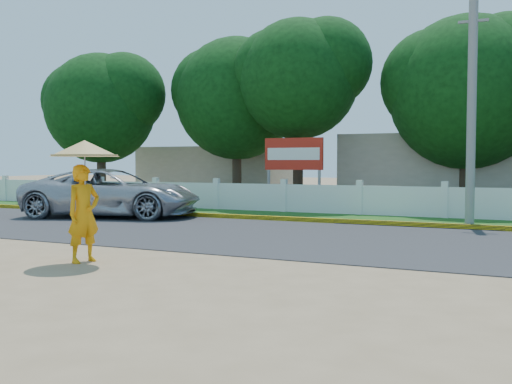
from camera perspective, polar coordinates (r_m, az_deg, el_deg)
ground at (r=11.00m, az=-4.37°, el=-7.28°), size 120.00×120.00×0.00m
road at (r=15.05m, az=3.97°, el=-4.46°), size 60.00×7.00×0.02m
grass_verge at (r=20.02m, az=9.28°, el=-2.62°), size 60.00×3.50×0.03m
curb at (r=18.39m, az=7.88°, el=-2.90°), size 40.00×0.18×0.16m
fence at (r=21.37m, az=10.31°, el=-0.83°), size 40.00×0.10×1.10m
building_near at (r=27.57m, az=19.91°, el=2.07°), size 10.00×6.00×3.20m
building_far at (r=32.30m, az=-3.59°, el=2.00°), size 8.00×5.00×2.80m
utility_pole at (r=19.17m, az=20.75°, el=7.60°), size 0.28×0.28×7.12m
vehicle at (r=20.93m, az=-14.14°, el=-0.10°), size 6.74×4.42×1.72m
monk_with_parasol at (r=11.59m, az=-16.81°, el=0.87°), size 1.31×1.31×2.39m
billboard at (r=23.29m, az=3.79°, el=3.44°), size 2.50×0.13×2.95m
tree_row at (r=23.83m, az=22.22°, el=10.12°), size 40.10×7.87×8.60m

